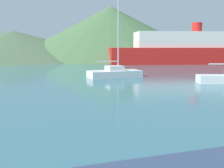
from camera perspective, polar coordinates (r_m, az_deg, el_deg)
sailboat_middle at (r=27.43m, az=0.38°, el=2.43°), size 5.55×3.87×11.13m
ferry_distant at (r=51.39m, az=16.55°, el=6.70°), size 30.70×9.51×7.01m
hill_central at (r=71.56m, az=-19.38°, el=7.53°), size 50.62×50.62×6.62m
hill_east at (r=71.15m, az=-0.44°, el=10.43°), size 49.32×49.32×12.74m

